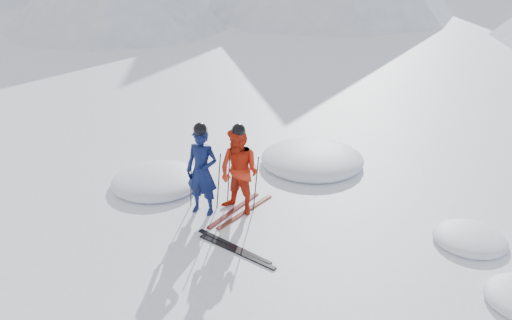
# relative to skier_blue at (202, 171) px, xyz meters

# --- Properties ---
(ground) EXTENTS (160.00, 160.00, 0.00)m
(ground) POSITION_rel_skier_blue_xyz_m (2.64, -0.14, -0.90)
(ground) COLOR white
(ground) RESTS_ON ground
(skier_blue) EXTENTS (0.70, 0.50, 1.80)m
(skier_blue) POSITION_rel_skier_blue_xyz_m (0.00, 0.00, 0.00)
(skier_blue) COLOR #0B1443
(skier_blue) RESTS_ON ground
(skier_red) EXTENTS (1.04, 0.93, 1.77)m
(skier_red) POSITION_rel_skier_blue_xyz_m (0.70, 0.20, -0.01)
(skier_red) COLOR red
(skier_red) RESTS_ON ground
(pole_blue_left) EXTENTS (0.12, 0.08, 1.19)m
(pole_blue_left) POSITION_rel_skier_blue_xyz_m (-0.30, 0.15, -0.30)
(pole_blue_left) COLOR black
(pole_blue_left) RESTS_ON ground
(pole_blue_right) EXTENTS (0.12, 0.07, 1.20)m
(pole_blue_right) POSITION_rel_skier_blue_xyz_m (0.25, 0.25, -0.30)
(pole_blue_right) COLOR black
(pole_blue_right) RESTS_ON ground
(pole_red_left) EXTENTS (0.12, 0.09, 1.18)m
(pole_red_left) POSITION_rel_skier_blue_xyz_m (0.40, 0.45, -0.31)
(pole_red_left) COLOR black
(pole_red_left) RESTS_ON ground
(pole_red_right) EXTENTS (0.12, 0.08, 1.18)m
(pole_red_right) POSITION_rel_skier_blue_xyz_m (1.00, 0.35, -0.31)
(pole_red_right) COLOR black
(pole_red_right) RESTS_ON ground
(ski_worn_left) EXTENTS (0.61, 1.64, 0.03)m
(ski_worn_left) POSITION_rel_skier_blue_xyz_m (0.58, 0.20, -0.88)
(ski_worn_left) COLOR black
(ski_worn_left) RESTS_ON ground
(ski_worn_right) EXTENTS (0.72, 1.61, 0.03)m
(ski_worn_right) POSITION_rel_skier_blue_xyz_m (0.82, 0.20, -0.88)
(ski_worn_right) COLOR black
(ski_worn_right) RESTS_ON ground
(ski_loose_a) EXTENTS (1.58, 0.80, 0.03)m
(ski_loose_a) POSITION_rel_skier_blue_xyz_m (0.96, -1.07, -0.88)
(ski_loose_a) COLOR black
(ski_loose_a) RESTS_ON ground
(ski_loose_b) EXTENTS (1.60, 0.75, 0.03)m
(ski_loose_b) POSITION_rel_skier_blue_xyz_m (1.06, -1.22, -0.88)
(ski_loose_b) COLOR black
(ski_loose_b) RESTS_ON ground
(snow_lumps) EXTENTS (8.85, 6.14, 0.54)m
(snow_lumps) POSITION_rel_skier_blue_xyz_m (1.41, 1.74, -0.90)
(snow_lumps) COLOR white
(snow_lumps) RESTS_ON ground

